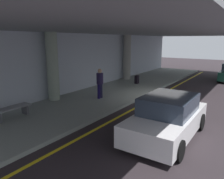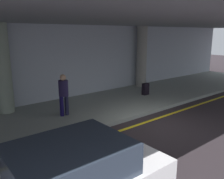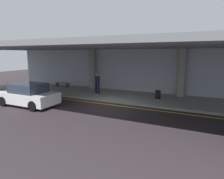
{
  "view_description": "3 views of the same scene",
  "coord_description": "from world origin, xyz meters",
  "views": [
    {
      "loc": [
        -12.0,
        -4.47,
        3.4
      ],
      "look_at": [
        -2.17,
        2.11,
        0.71
      ],
      "focal_mm": 35.21,
      "sensor_mm": 36.0,
      "label": 1
    },
    {
      "loc": [
        -6.56,
        -5.48,
        3.4
      ],
      "look_at": [
        0.02,
        2.67,
        0.9
      ],
      "focal_mm": 38.17,
      "sensor_mm": 36.0,
      "label": 2
    },
    {
      "loc": [
        5.64,
        -10.89,
        3.4
      ],
      "look_at": [
        -0.27,
        1.35,
        0.89
      ],
      "focal_mm": 30.99,
      "sensor_mm": 36.0,
      "label": 3
    }
  ],
  "objects": [
    {
      "name": "suitcase_upright_primary",
      "position": [
        2.65,
        3.07,
        0.46
      ],
      "size": [
        0.36,
        0.22,
        0.9
      ],
      "rotation": [
        0.0,
        0.0,
        -0.49
      ],
      "color": "black",
      "rests_on": "sidewalk"
    },
    {
      "name": "support_column_far_left",
      "position": [
        -4.0,
        4.73,
        1.97
      ],
      "size": [
        0.62,
        0.62,
        3.65
      ],
      "primitive_type": "cylinder",
      "color": "gray",
      "rests_on": "sidewalk"
    },
    {
      "name": "sidewalk",
      "position": [
        0.0,
        3.1,
        0.07
      ],
      "size": [
        26.0,
        4.2,
        0.15
      ],
      "primitive_type": "cube",
      "color": "gray",
      "rests_on": "ground"
    },
    {
      "name": "lane_stripe_yellow",
      "position": [
        0.0,
        0.49,
        0.0
      ],
      "size": [
        26.0,
        0.14,
        0.01
      ],
      "primitive_type": "cube",
      "color": "yellow",
      "rests_on": "ground"
    },
    {
      "name": "support_column_left_mid",
      "position": [
        4.0,
        4.73,
        1.97
      ],
      "size": [
        0.62,
        0.62,
        3.65
      ],
      "primitive_type": "cylinder",
      "color": "gray",
      "rests_on": "sidewalk"
    },
    {
      "name": "traveler_with_luggage",
      "position": [
        -2.33,
        2.82,
        1.11
      ],
      "size": [
        0.38,
        0.38,
        1.68
      ],
      "rotation": [
        0.0,
        0.0,
        6.26
      ],
      "color": "#120D3F",
      "rests_on": "sidewalk"
    },
    {
      "name": "ground_plane",
      "position": [
        0.0,
        0.0,
        0.0
      ],
      "size": [
        60.0,
        60.0,
        0.0
      ],
      "primitive_type": "plane",
      "color": "#2D262A"
    },
    {
      "name": "terminal_back_wall",
      "position": [
        0.0,
        5.35,
        1.9
      ],
      "size": [
        26.0,
        0.3,
        3.8
      ],
      "primitive_type": "cube",
      "color": "#AAB3C0",
      "rests_on": "ground"
    },
    {
      "name": "ceiling_overhang",
      "position": [
        0.0,
        2.6,
        3.95
      ],
      "size": [
        28.0,
        13.2,
        0.3
      ],
      "primitive_type": "cube",
      "color": "gray",
      "rests_on": "support_column_far_left"
    }
  ]
}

